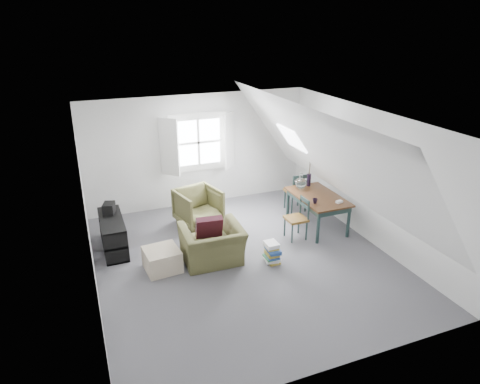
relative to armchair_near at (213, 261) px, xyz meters
name	(u,v)px	position (x,y,z in m)	size (l,w,h in m)	color
floor	(244,260)	(0.54, -0.16, 0.00)	(5.50, 5.50, 0.00)	#515157
ceiling	(245,121)	(0.54, -0.16, 2.50)	(5.50, 5.50, 0.00)	white
wall_back	(198,151)	(0.54, 2.59, 1.25)	(5.00, 5.00, 0.00)	silver
wall_front	(337,283)	(0.54, -2.91, 1.25)	(5.00, 5.00, 0.00)	silver
wall_left	(87,219)	(-1.96, -0.16, 1.25)	(5.50, 5.50, 0.00)	silver
wall_right	(369,176)	(3.04, -0.16, 1.25)	(5.50, 5.50, 0.00)	silver
slope_left	(149,177)	(-1.01, -0.16, 1.78)	(5.50, 5.50, 0.00)	white
slope_right	(327,155)	(2.09, -0.16, 1.78)	(5.50, 5.50, 0.00)	white
dormer_window	(199,143)	(0.54, 2.52, 1.45)	(1.71, 0.35, 1.30)	white
skylight	(292,138)	(2.09, 1.14, 1.75)	(0.55, 0.75, 0.04)	white
armchair_near	(213,261)	(0.00, 0.00, 0.00)	(1.03, 0.90, 0.67)	#4C4B28
armchair_far	(199,223)	(0.21, 1.54, 0.00)	(0.81, 0.83, 0.76)	#4C4B28
throw_pillow	(209,228)	(0.00, 0.15, 0.58)	(0.46, 0.13, 0.46)	#3A0F1B
ottoman	(162,259)	(-0.87, 0.08, 0.19)	(0.56, 0.56, 0.38)	#BBA98C
dining_table	(318,200)	(2.41, 0.52, 0.60)	(0.82, 1.37, 0.69)	#362011
demijohn	(301,183)	(2.26, 0.97, 0.82)	(0.24, 0.24, 0.33)	silver
vase_twigs	(309,179)	(2.51, 1.07, 0.83)	(0.09, 0.09, 0.66)	black
cup	(315,203)	(2.16, 0.22, 0.69)	(0.10, 0.10, 0.09)	black
paper_box	(339,202)	(2.61, 0.07, 0.71)	(0.12, 0.08, 0.04)	white
dining_chair_far	(296,191)	(2.40, 1.38, 0.46)	(0.42, 0.42, 0.89)	brown
dining_chair_near	(298,218)	(1.81, 0.24, 0.43)	(0.38, 0.38, 0.82)	brown
media_shelf	(113,236)	(-1.55, 1.06, 0.28)	(0.40, 1.20, 0.62)	black
electronics_box	(109,209)	(-1.55, 1.36, 0.71)	(0.19, 0.27, 0.22)	black
magazine_stack	(272,253)	(0.97, -0.40, 0.19)	(0.28, 0.34, 0.38)	#B29933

